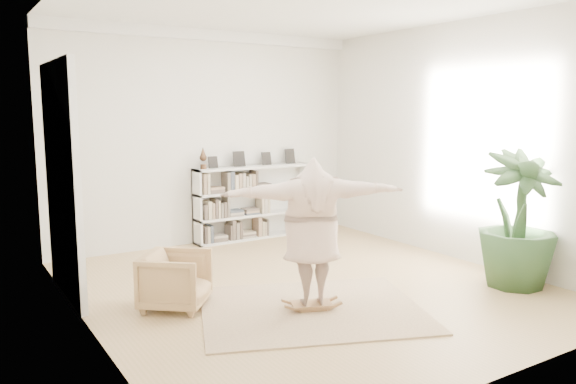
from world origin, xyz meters
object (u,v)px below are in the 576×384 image
object	(u,v)px
armchair	(176,280)
houseplant	(517,219)
bookshelf	(253,203)
person	(312,229)
rocker_board	(312,305)

from	to	relation	value
armchair	houseplant	xyz separation A→B (m)	(4.04, -1.58, 0.56)
bookshelf	person	world-z (taller)	person
person	houseplant	bearing A→B (deg)	-172.07
bookshelf	rocker_board	bearing A→B (deg)	-108.47
bookshelf	houseplant	bearing A→B (deg)	-69.91
armchair	rocker_board	size ratio (longest dim) A/B	1.38
rocker_board	houseplant	distance (m)	2.95
armchair	rocker_board	xyz separation A→B (m)	(1.29, -0.91, -0.27)
armchair	person	xyz separation A→B (m)	(1.29, -0.91, 0.63)
bookshelf	rocker_board	xyz separation A→B (m)	(-1.20, -3.59, -0.57)
rocker_board	houseplant	xyz separation A→B (m)	(2.75, -0.67, 0.83)
person	bookshelf	bearing A→B (deg)	-86.89
person	houseplant	world-z (taller)	person
person	armchair	bearing A→B (deg)	-13.57
bookshelf	person	bearing A→B (deg)	-108.47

